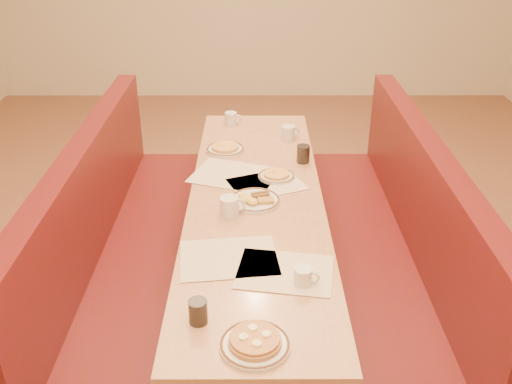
{
  "coord_description": "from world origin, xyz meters",
  "views": [
    {
      "loc": [
        -0.01,
        -2.62,
        2.17
      ],
      "look_at": [
        0.0,
        -0.12,
        0.85
      ],
      "focal_mm": 40.0,
      "sensor_mm": 36.0,
      "label": 1
    }
  ],
  "objects_px": {
    "coffee_mug_b": "(230,206)",
    "booth_left": "(124,260)",
    "booth_right": "(388,260)",
    "coffee_mug_c": "(289,133)",
    "diner_table": "(256,258)",
    "soda_tumbler_mid": "(303,154)",
    "coffee_mug_d": "(231,119)",
    "eggs_plate": "(254,200)",
    "pancake_plate": "(255,343)",
    "soda_tumbler_near": "(198,312)",
    "coffee_mug_a": "(304,277)"
  },
  "relations": [
    {
      "from": "coffee_mug_b",
      "to": "booth_left",
      "type": "bearing_deg",
      "value": 144.02
    },
    {
      "from": "booth_left",
      "to": "booth_right",
      "type": "distance_m",
      "value": 1.46
    },
    {
      "from": "booth_left",
      "to": "coffee_mug_c",
      "type": "bearing_deg",
      "value": 40.41
    },
    {
      "from": "diner_table",
      "to": "soda_tumbler_mid",
      "type": "relative_size",
      "value": 23.64
    },
    {
      "from": "coffee_mug_c",
      "to": "soda_tumbler_mid",
      "type": "height_order",
      "value": "soda_tumbler_mid"
    },
    {
      "from": "booth_right",
      "to": "coffee_mug_d",
      "type": "xyz_separation_m",
      "value": [
        -0.9,
        1.07,
        0.43
      ]
    },
    {
      "from": "booth_right",
      "to": "soda_tumbler_mid",
      "type": "relative_size",
      "value": 23.64
    },
    {
      "from": "eggs_plate",
      "to": "soda_tumbler_mid",
      "type": "bearing_deg",
      "value": 59.98
    },
    {
      "from": "pancake_plate",
      "to": "coffee_mug_c",
      "type": "bearing_deg",
      "value": 83.4
    },
    {
      "from": "diner_table",
      "to": "soda_tumbler_near",
      "type": "bearing_deg",
      "value": -102.59
    },
    {
      "from": "pancake_plate",
      "to": "coffee_mug_a",
      "type": "distance_m",
      "value": 0.41
    },
    {
      "from": "booth_left",
      "to": "pancake_plate",
      "type": "bearing_deg",
      "value": -56.58
    },
    {
      "from": "coffee_mug_c",
      "to": "coffee_mug_d",
      "type": "xyz_separation_m",
      "value": [
        -0.38,
        0.26,
        -0.0
      ]
    },
    {
      "from": "coffee_mug_c",
      "to": "soda_tumbler_mid",
      "type": "xyz_separation_m",
      "value": [
        0.07,
        -0.35,
        0.01
      ]
    },
    {
      "from": "soda_tumbler_near",
      "to": "booth_left",
      "type": "bearing_deg",
      "value": 118.09
    },
    {
      "from": "diner_table",
      "to": "soda_tumbler_near",
      "type": "xyz_separation_m",
      "value": [
        -0.22,
        -0.97,
        0.42
      ]
    },
    {
      "from": "eggs_plate",
      "to": "coffee_mug_c",
      "type": "xyz_separation_m",
      "value": [
        0.22,
        0.85,
        0.03
      ]
    },
    {
      "from": "eggs_plate",
      "to": "coffee_mug_a",
      "type": "relative_size",
      "value": 2.46
    },
    {
      "from": "booth_left",
      "to": "coffee_mug_d",
      "type": "distance_m",
      "value": 1.28
    },
    {
      "from": "booth_left",
      "to": "coffee_mug_b",
      "type": "distance_m",
      "value": 0.77
    },
    {
      "from": "booth_left",
      "to": "coffee_mug_b",
      "type": "xyz_separation_m",
      "value": [
        0.61,
        -0.18,
        0.44
      ]
    },
    {
      "from": "diner_table",
      "to": "coffee_mug_a",
      "type": "xyz_separation_m",
      "value": [
        0.19,
        -0.74,
        0.42
      ]
    },
    {
      "from": "eggs_plate",
      "to": "coffee_mug_d",
      "type": "height_order",
      "value": "coffee_mug_d"
    },
    {
      "from": "booth_left",
      "to": "eggs_plate",
      "type": "distance_m",
      "value": 0.83
    },
    {
      "from": "booth_right",
      "to": "coffee_mug_b",
      "type": "xyz_separation_m",
      "value": [
        -0.86,
        -0.18,
        0.44
      ]
    },
    {
      "from": "pancake_plate",
      "to": "eggs_plate",
      "type": "bearing_deg",
      "value": 90.09
    },
    {
      "from": "booth_right",
      "to": "pancake_plate",
      "type": "distance_m",
      "value": 1.39
    },
    {
      "from": "diner_table",
      "to": "coffee_mug_b",
      "type": "distance_m",
      "value": 0.48
    },
    {
      "from": "diner_table",
      "to": "coffee_mug_b",
      "type": "xyz_separation_m",
      "value": [
        -0.13,
        -0.18,
        0.43
      ]
    },
    {
      "from": "eggs_plate",
      "to": "coffee_mug_c",
      "type": "height_order",
      "value": "coffee_mug_c"
    },
    {
      "from": "diner_table",
      "to": "booth_left",
      "type": "height_order",
      "value": "booth_left"
    },
    {
      "from": "soda_tumbler_mid",
      "to": "booth_left",
      "type": "bearing_deg",
      "value": -155.83
    },
    {
      "from": "booth_right",
      "to": "coffee_mug_d",
      "type": "distance_m",
      "value": 1.46
    },
    {
      "from": "booth_right",
      "to": "eggs_plate",
      "type": "distance_m",
      "value": 0.84
    },
    {
      "from": "booth_left",
      "to": "coffee_mug_b",
      "type": "bearing_deg",
      "value": -16.25
    },
    {
      "from": "coffee_mug_b",
      "to": "coffee_mug_c",
      "type": "relative_size",
      "value": 1.1
    },
    {
      "from": "eggs_plate",
      "to": "coffee_mug_b",
      "type": "xyz_separation_m",
      "value": [
        -0.12,
        -0.13,
        0.04
      ]
    },
    {
      "from": "coffee_mug_a",
      "to": "soda_tumbler_mid",
      "type": "distance_m",
      "value": 1.2
    },
    {
      "from": "soda_tumbler_mid",
      "to": "pancake_plate",
      "type": "bearing_deg",
      "value": -100.44
    },
    {
      "from": "coffee_mug_d",
      "to": "soda_tumbler_mid",
      "type": "relative_size",
      "value": 1.11
    },
    {
      "from": "booth_right",
      "to": "soda_tumbler_near",
      "type": "height_order",
      "value": "booth_right"
    },
    {
      "from": "coffee_mug_b",
      "to": "diner_table",
      "type": "bearing_deg",
      "value": 34.55
    },
    {
      "from": "booth_right",
      "to": "diner_table",
      "type": "bearing_deg",
      "value": 180.0
    },
    {
      "from": "eggs_plate",
      "to": "soda_tumbler_near",
      "type": "bearing_deg",
      "value": -102.69
    },
    {
      "from": "booth_right",
      "to": "pancake_plate",
      "type": "height_order",
      "value": "booth_right"
    },
    {
      "from": "diner_table",
      "to": "coffee_mug_c",
      "type": "distance_m",
      "value": 0.93
    },
    {
      "from": "booth_right",
      "to": "coffee_mug_c",
      "type": "height_order",
      "value": "booth_right"
    },
    {
      "from": "diner_table",
      "to": "booth_right",
      "type": "height_order",
      "value": "booth_right"
    },
    {
      "from": "pancake_plate",
      "to": "coffee_mug_b",
      "type": "xyz_separation_m",
      "value": [
        -0.12,
        0.92,
        0.03
      ]
    },
    {
      "from": "coffee_mug_a",
      "to": "coffee_mug_c",
      "type": "bearing_deg",
      "value": 97.23
    }
  ]
}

